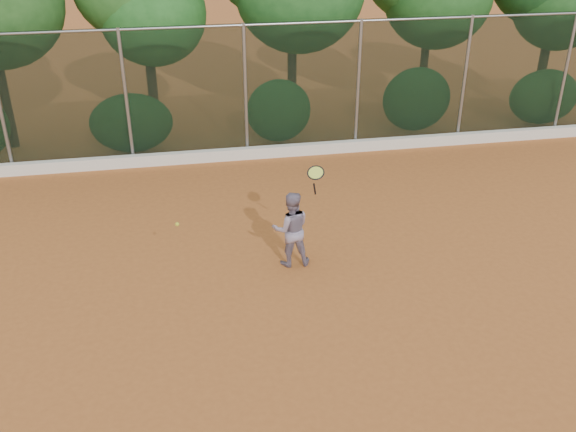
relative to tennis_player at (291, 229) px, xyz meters
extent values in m
plane|color=#A65B27|center=(-0.13, -1.40, -0.75)|extent=(80.00, 80.00, 0.00)
cube|color=white|center=(-0.13, 5.42, -0.60)|extent=(24.00, 0.20, 0.30)
imported|color=gray|center=(0.00, 0.00, 0.00)|extent=(0.75, 0.59, 1.51)
cube|color=black|center=(-0.13, 5.60, 1.00)|extent=(24.00, 0.01, 3.50)
cylinder|color=gray|center=(-0.13, 5.60, 2.70)|extent=(24.00, 0.06, 0.06)
cylinder|color=gray|center=(-6.13, 5.60, 1.00)|extent=(0.09, 0.09, 3.50)
cylinder|color=gray|center=(-3.13, 5.60, 1.00)|extent=(0.09, 0.09, 3.50)
cylinder|color=gray|center=(-0.13, 5.60, 1.00)|extent=(0.09, 0.09, 3.50)
cylinder|color=gray|center=(2.87, 5.60, 1.00)|extent=(0.09, 0.09, 3.50)
cylinder|color=gray|center=(5.87, 5.60, 1.00)|extent=(0.09, 0.09, 3.50)
cylinder|color=gray|center=(8.87, 5.60, 1.00)|extent=(0.09, 0.09, 3.50)
cylinder|color=#3E2818|center=(-6.43, 7.50, 0.70)|extent=(0.24, 0.24, 2.90)
cylinder|color=#402518|center=(-2.53, 7.90, 0.45)|extent=(0.28, 0.28, 2.40)
ellipsoid|color=#215E20|center=(-2.33, 7.80, 2.65)|extent=(2.90, 2.40, 2.80)
cylinder|color=#3B2316|center=(1.47, 7.60, 0.75)|extent=(0.26, 0.26, 3.00)
cylinder|color=#3C2617|center=(5.57, 7.80, 0.60)|extent=(0.24, 0.24, 2.70)
cylinder|color=#3F2C18|center=(9.27, 7.40, 0.50)|extent=(0.28, 0.28, 2.50)
ellipsoid|color=#2D6727|center=(9.47, 7.30, 2.75)|extent=(3.00, 2.50, 2.90)
ellipsoid|color=#2A5F24|center=(-3.13, 6.40, 0.10)|extent=(2.20, 1.16, 1.60)
ellipsoid|color=#2D6F2A|center=(0.87, 6.40, 0.20)|extent=(1.80, 1.04, 1.76)
ellipsoid|color=#286125|center=(4.87, 6.40, 0.30)|extent=(2.00, 1.10, 1.84)
ellipsoid|color=#326B29|center=(8.87, 6.40, 0.15)|extent=(2.16, 1.12, 1.64)
cylinder|color=black|center=(0.42, -0.08, 0.84)|extent=(0.11, 0.20, 0.29)
torus|color=black|center=(0.42, -0.14, 1.19)|extent=(0.40, 0.39, 0.19)
cylinder|color=#D4E744|center=(0.42, -0.14, 1.19)|extent=(0.34, 0.32, 0.15)
sphere|color=gold|center=(-2.10, -0.55, 0.60)|extent=(0.07, 0.07, 0.07)
camera|label=1|loc=(-1.99, -10.42, 5.82)|focal=40.00mm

